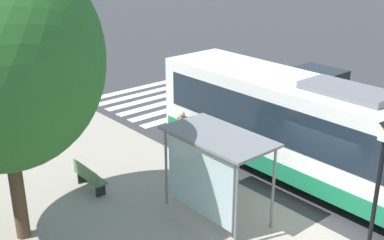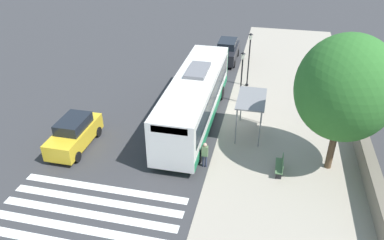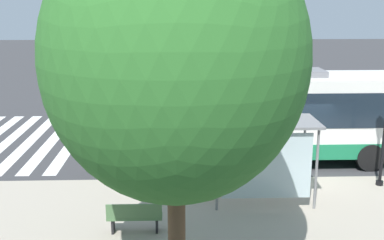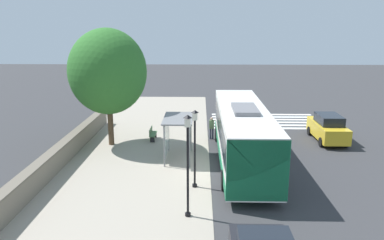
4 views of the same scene
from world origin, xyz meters
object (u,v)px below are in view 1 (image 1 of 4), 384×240
bench (89,177)px  pedestrian (182,128)px  parked_car_far_lane (317,88)px  street_lamp_far (378,185)px  bus_shelter (214,151)px  bus (317,132)px

bench → pedestrian: bearing=5.1°
parked_car_far_lane → pedestrian: bearing=178.2°
pedestrian → parked_car_far_lane: 8.08m
bench → street_lamp_far: street_lamp_far is taller
bus_shelter → street_lamp_far: size_ratio=0.81×
bench → street_lamp_far: (3.10, -7.90, 1.88)m
pedestrian → bench: size_ratio=1.09×
bus_shelter → pedestrian: size_ratio=2.01×
bus → pedestrian: (-1.62, 4.74, -0.90)m
bench → street_lamp_far: size_ratio=0.37×
bus_shelter → bench: (-1.89, 3.74, -1.64)m
street_lamp_far → parked_car_far_lane: size_ratio=0.92×
street_lamp_far → pedestrian: bearing=82.7°
bus_shelter → bus: bearing=-9.1°
pedestrian → bus: bearing=-71.1°
bus_shelter → parked_car_far_lane: size_ratio=0.75×
bus → pedestrian: 5.09m
pedestrian → street_lamp_far: size_ratio=0.40×
bus_shelter → parked_car_far_lane: 11.11m
bus_shelter → parked_car_far_lane: (10.34, 3.86, -1.19)m
pedestrian → street_lamp_far: bearing=-97.3°
pedestrian → parked_car_far_lane: (8.07, -0.25, -0.01)m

